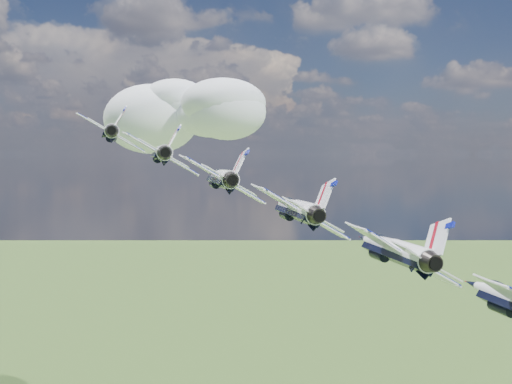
# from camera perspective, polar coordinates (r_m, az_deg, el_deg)

# --- Properties ---
(cloud_far) EXTENTS (62.02, 48.73, 24.37)m
(cloud_far) POSITION_cam_1_polar(r_m,az_deg,el_deg) (256.02, -6.77, 8.43)
(cloud_far) COLOR white
(jet_0) EXTENTS (16.65, 19.93, 10.35)m
(jet_0) POSITION_cam_1_polar(r_m,az_deg,el_deg) (95.07, -14.12, 5.78)
(jet_0) COLOR white
(jet_1) EXTENTS (16.65, 19.93, 10.35)m
(jet_1) POSITION_cam_1_polar(r_m,az_deg,el_deg) (84.62, -9.44, 3.89)
(jet_1) COLOR white
(jet_2) EXTENTS (16.65, 19.93, 10.35)m
(jet_2) POSITION_cam_1_polar(r_m,az_deg,el_deg) (75.01, -3.53, 1.46)
(jet_2) COLOR silver
(jet_3) EXTENTS (16.65, 19.93, 10.35)m
(jet_3) POSITION_cam_1_polar(r_m,az_deg,el_deg) (66.58, 3.98, -1.65)
(jet_3) COLOR white
(jet_4) EXTENTS (16.65, 19.93, 10.35)m
(jet_4) POSITION_cam_1_polar(r_m,az_deg,el_deg) (59.85, 13.43, -5.50)
(jet_4) COLOR silver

